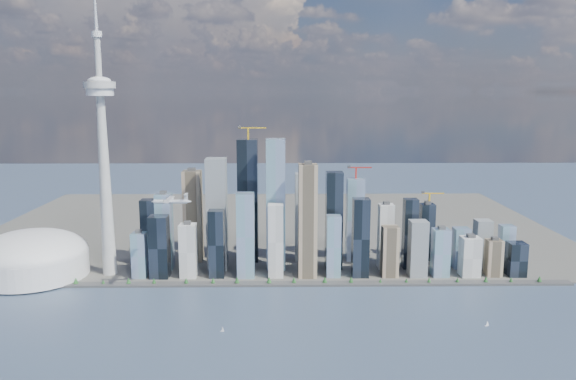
{
  "coord_description": "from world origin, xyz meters",
  "views": [
    {
      "loc": [
        24.4,
        -714.66,
        342.82
      ],
      "look_at": [
        36.97,
        260.0,
        172.08
      ],
      "focal_mm": 35.0,
      "sensor_mm": 36.0,
      "label": 1
    }
  ],
  "objects_px": {
    "needle_tower": "(103,151)",
    "sailboat_east": "(487,324)",
    "dome_stadium": "(32,257)",
    "sailboat_west": "(222,330)",
    "airplane": "(171,201)"
  },
  "relations": [
    {
      "from": "needle_tower",
      "to": "sailboat_east",
      "type": "distance_m",
      "value": 714.76
    },
    {
      "from": "dome_stadium",
      "to": "sailboat_east",
      "type": "relative_size",
      "value": 23.66
    },
    {
      "from": "dome_stadium",
      "to": "sailboat_east",
      "type": "height_order",
      "value": "dome_stadium"
    },
    {
      "from": "dome_stadium",
      "to": "needle_tower",
      "type": "bearing_deg",
      "value": 4.09
    },
    {
      "from": "sailboat_east",
      "to": "sailboat_west",
      "type": "bearing_deg",
      "value": 172.87
    },
    {
      "from": "needle_tower",
      "to": "dome_stadium",
      "type": "xyz_separation_m",
      "value": [
        -140.0,
        -10.0,
        -196.4
      ]
    },
    {
      "from": "dome_stadium",
      "to": "sailboat_east",
      "type": "distance_m",
      "value": 805.79
    },
    {
      "from": "sailboat_west",
      "to": "sailboat_east",
      "type": "xyz_separation_m",
      "value": [
        391.48,
        15.08,
        0.06
      ]
    },
    {
      "from": "dome_stadium",
      "to": "sailboat_west",
      "type": "xyz_separation_m",
      "value": [
        379.11,
        -247.76,
        -36.78
      ]
    },
    {
      "from": "airplane",
      "to": "sailboat_east",
      "type": "bearing_deg",
      "value": -15.01
    },
    {
      "from": "needle_tower",
      "to": "sailboat_west",
      "type": "distance_m",
      "value": 421.89
    },
    {
      "from": "airplane",
      "to": "sailboat_east",
      "type": "xyz_separation_m",
      "value": [
        487.03,
        -125.55,
        -163.09
      ]
    },
    {
      "from": "airplane",
      "to": "sailboat_east",
      "type": "height_order",
      "value": "airplane"
    },
    {
      "from": "needle_tower",
      "to": "dome_stadium",
      "type": "height_order",
      "value": "needle_tower"
    },
    {
      "from": "dome_stadium",
      "to": "sailboat_west",
      "type": "relative_size",
      "value": 24.19
    }
  ]
}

